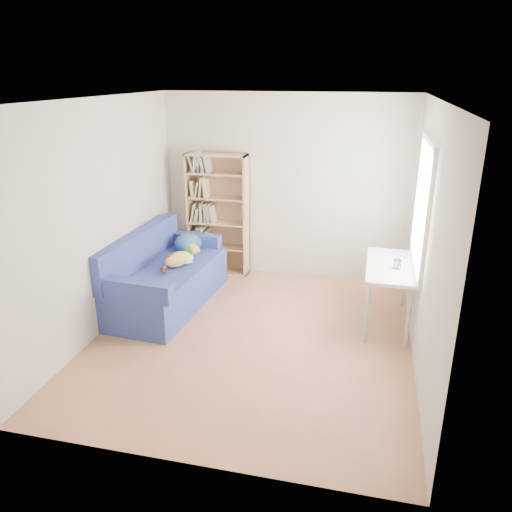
{
  "coord_description": "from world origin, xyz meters",
  "views": [
    {
      "loc": [
        1.18,
        -4.85,
        2.84
      ],
      "look_at": [
        -0.05,
        0.39,
        0.85
      ],
      "focal_mm": 35.0,
      "sensor_mm": 36.0,
      "label": 1
    }
  ],
  "objects_px": {
    "bookshelf": "(218,220)",
    "pen_cup": "(397,263)",
    "desk": "(390,271)",
    "sofa": "(165,278)"
  },
  "relations": [
    {
      "from": "bookshelf",
      "to": "pen_cup",
      "type": "distance_m",
      "value": 2.78
    },
    {
      "from": "desk",
      "to": "pen_cup",
      "type": "distance_m",
      "value": 0.19
    },
    {
      "from": "bookshelf",
      "to": "pen_cup",
      "type": "height_order",
      "value": "bookshelf"
    },
    {
      "from": "bookshelf",
      "to": "desk",
      "type": "xyz_separation_m",
      "value": [
        2.43,
        -1.12,
        -0.15
      ]
    },
    {
      "from": "bookshelf",
      "to": "desk",
      "type": "distance_m",
      "value": 2.68
    },
    {
      "from": "sofa",
      "to": "desk",
      "type": "xyz_separation_m",
      "value": [
        2.78,
        0.09,
        0.31
      ]
    },
    {
      "from": "sofa",
      "to": "bookshelf",
      "type": "height_order",
      "value": "bookshelf"
    },
    {
      "from": "desk",
      "to": "pen_cup",
      "type": "xyz_separation_m",
      "value": [
        0.07,
        -0.1,
        0.14
      ]
    },
    {
      "from": "bookshelf",
      "to": "pen_cup",
      "type": "relative_size",
      "value": 10.15
    },
    {
      "from": "sofa",
      "to": "pen_cup",
      "type": "relative_size",
      "value": 11.41
    }
  ]
}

